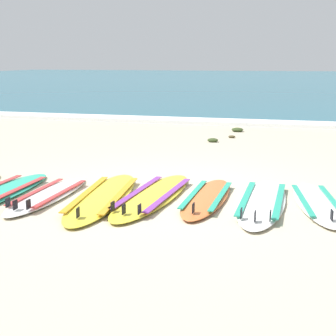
# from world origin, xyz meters

# --- Properties ---
(ground_plane) EXTENTS (80.00, 80.00, 0.00)m
(ground_plane) POSITION_xyz_m (0.00, 0.00, 0.00)
(ground_plane) COLOR #C1B599
(sea) EXTENTS (80.00, 60.00, 0.10)m
(sea) POSITION_xyz_m (0.00, 36.79, 0.05)
(sea) COLOR #23667A
(sea) RESTS_ON ground
(wave_foam_strip) EXTENTS (80.00, 0.89, 0.11)m
(wave_foam_strip) POSITION_xyz_m (0.00, 7.24, 0.06)
(wave_foam_strip) COLOR white
(wave_foam_strip) RESTS_ON ground
(surfboard_1) EXTENTS (0.56, 2.20, 0.18)m
(surfboard_1) POSITION_xyz_m (-2.15, -0.75, 0.04)
(surfboard_1) COLOR #2DB793
(surfboard_1) RESTS_ON ground
(surfboard_2) EXTENTS (0.51, 1.96, 0.18)m
(surfboard_2) POSITION_xyz_m (-1.49, -0.70, 0.04)
(surfboard_2) COLOR white
(surfboard_2) RESTS_ON ground
(surfboard_3) EXTENTS (0.87, 2.51, 0.18)m
(surfboard_3) POSITION_xyz_m (-0.78, -0.59, 0.04)
(surfboard_3) COLOR yellow
(surfboard_3) RESTS_ON ground
(surfboard_4) EXTENTS (0.76, 2.42, 0.18)m
(surfboard_4) POSITION_xyz_m (-0.17, -0.38, 0.04)
(surfboard_4) COLOR yellow
(surfboard_4) RESTS_ON ground
(surfboard_5) EXTENTS (0.53, 1.97, 0.18)m
(surfboard_5) POSITION_xyz_m (0.52, -0.29, 0.04)
(surfboard_5) COLOR orange
(surfboard_5) RESTS_ON ground
(surfboard_6) EXTENTS (0.59, 2.26, 0.18)m
(surfboard_6) POSITION_xyz_m (1.21, -0.31, 0.04)
(surfboard_6) COLOR white
(surfboard_6) RESTS_ON ground
(surfboard_7) EXTENTS (0.80, 2.02, 0.18)m
(surfboard_7) POSITION_xyz_m (1.87, -0.17, 0.04)
(surfboard_7) COLOR white
(surfboard_7) RESTS_ON ground
(seaweed_clump_near_shoreline) EXTENTS (0.16, 0.13, 0.06)m
(seaweed_clump_near_shoreline) POSITION_xyz_m (0.14, 4.86, 0.03)
(seaweed_clump_near_shoreline) COLOR #4C4228
(seaweed_clump_near_shoreline) RESTS_ON ground
(seaweed_clump_mid_sand) EXTENTS (0.29, 0.23, 0.10)m
(seaweed_clump_mid_sand) POSITION_xyz_m (0.15, 5.87, 0.05)
(seaweed_clump_mid_sand) COLOR #384723
(seaweed_clump_mid_sand) RESTS_ON ground
(seaweed_clump_by_the_boards) EXTENTS (0.24, 0.19, 0.08)m
(seaweed_clump_by_the_boards) POSITION_xyz_m (-0.18, 4.18, 0.04)
(seaweed_clump_by_the_boards) COLOR #384723
(seaweed_clump_by_the_boards) RESTS_ON ground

